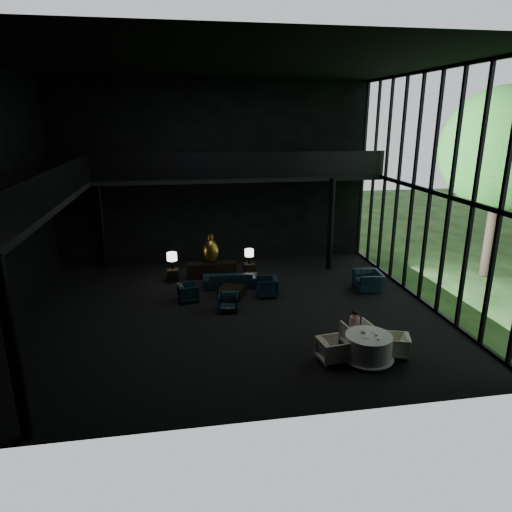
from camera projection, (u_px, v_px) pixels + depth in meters
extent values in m
cube|color=black|center=(232.00, 312.00, 15.77)|extent=(14.00, 12.00, 0.02)
cube|color=black|center=(228.00, 62.00, 13.43)|extent=(14.00, 12.00, 0.02)
cube|color=black|center=(215.00, 175.00, 20.26)|extent=(14.00, 0.04, 8.00)
cube|color=black|center=(264.00, 248.00, 8.95)|extent=(14.00, 0.04, 8.00)
cube|color=black|center=(31.00, 202.00, 13.65)|extent=(2.00, 12.00, 0.25)
cube|color=black|center=(240.00, 177.00, 19.48)|extent=(12.00, 2.00, 0.25)
cube|color=black|center=(64.00, 182.00, 13.63)|extent=(0.06, 12.00, 1.00)
cube|color=black|center=(243.00, 165.00, 18.36)|extent=(12.00, 0.06, 1.00)
cylinder|color=black|center=(13.00, 352.00, 9.02)|extent=(0.24, 0.24, 4.00)
cylinder|color=black|center=(102.00, 224.00, 19.77)|extent=(0.24, 0.24, 4.00)
cylinder|color=black|center=(331.00, 224.00, 19.72)|extent=(0.24, 0.24, 4.00)
cylinder|color=#382D23|center=(492.00, 219.00, 18.69)|extent=(0.36, 0.36, 4.90)
sphere|color=#2B5E21|center=(503.00, 149.00, 17.87)|extent=(4.80, 4.80, 4.80)
cube|color=black|center=(212.00, 270.00, 19.04)|extent=(2.03, 0.46, 0.65)
ellipsoid|color=#A06224|center=(211.00, 251.00, 18.89)|extent=(0.64, 0.64, 1.00)
cylinder|color=#A06224|center=(210.00, 237.00, 18.71)|extent=(0.22, 0.22, 0.20)
cube|color=black|center=(173.00, 275.00, 18.64)|extent=(0.46, 0.46, 0.51)
cylinder|color=black|center=(172.00, 264.00, 18.61)|extent=(0.12, 0.12, 0.35)
cylinder|color=white|center=(172.00, 257.00, 18.51)|extent=(0.40, 0.40, 0.32)
cube|color=black|center=(249.00, 269.00, 19.35)|extent=(0.47, 0.47, 0.52)
cylinder|color=black|center=(249.00, 260.00, 19.23)|extent=(0.11, 0.11, 0.32)
cylinder|color=white|center=(249.00, 253.00, 19.14)|extent=(0.37, 0.37, 0.30)
imported|color=black|center=(231.00, 276.00, 17.98)|extent=(2.33, 0.82, 0.90)
imported|color=black|center=(188.00, 292.00, 16.62)|extent=(0.68, 0.72, 0.65)
imported|color=black|center=(267.00, 286.00, 17.05)|extent=(0.82, 0.86, 0.81)
imported|color=black|center=(228.00, 302.00, 15.76)|extent=(0.69, 0.66, 0.62)
imported|color=black|center=(368.00, 278.00, 17.62)|extent=(0.84, 1.21, 1.01)
cube|color=black|center=(232.00, 292.00, 17.03)|extent=(1.12, 1.12, 0.38)
cylinder|color=white|center=(368.00, 348.00, 12.55)|extent=(1.28, 1.28, 0.75)
cone|color=white|center=(367.00, 358.00, 12.64)|extent=(1.45, 1.45, 0.10)
imported|color=#BEB99F|center=(357.00, 333.00, 13.31)|extent=(0.91, 0.86, 0.83)
imported|color=beige|center=(396.00, 345.00, 12.80)|extent=(0.72, 0.75, 0.62)
imported|color=#BEBA8E|center=(332.00, 349.00, 12.50)|extent=(0.73, 0.77, 0.71)
cylinder|color=beige|center=(354.00, 323.00, 13.37)|extent=(0.29, 0.29, 0.41)
sphere|color=#D8A884|center=(355.00, 314.00, 13.28)|extent=(0.21, 0.21, 0.21)
ellipsoid|color=black|center=(355.00, 313.00, 13.27)|extent=(0.22, 0.22, 0.14)
cylinder|color=white|center=(366.00, 337.00, 12.34)|extent=(0.26, 0.26, 0.01)
cylinder|color=white|center=(375.00, 332.00, 12.63)|extent=(0.29, 0.29, 0.02)
cylinder|color=white|center=(378.00, 338.00, 12.30)|extent=(0.17, 0.17, 0.01)
cylinder|color=white|center=(377.00, 334.00, 12.38)|extent=(0.11, 0.11, 0.07)
ellipsoid|color=white|center=(364.00, 331.00, 12.57)|extent=(0.16, 0.16, 0.08)
cylinder|color=#99999E|center=(378.00, 339.00, 12.14)|extent=(0.07, 0.07, 0.07)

